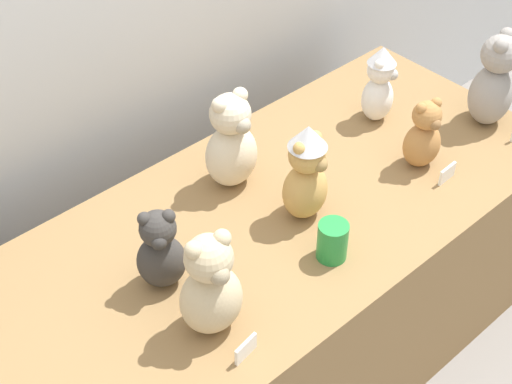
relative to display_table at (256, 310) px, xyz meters
name	(u,v)px	position (x,y,z in m)	size (l,w,h in m)	color
display_table	(256,310)	(0.00, 0.00, 0.00)	(1.95, 0.79, 0.72)	olive
teddy_bear_caramel	(423,136)	(0.54, -0.13, 0.46)	(0.14, 0.12, 0.23)	#B27A42
teddy_bear_cream	(231,143)	(0.07, 0.18, 0.50)	(0.16, 0.14, 0.31)	beige
teddy_bear_honey	(306,173)	(0.13, -0.05, 0.50)	(0.15, 0.13, 0.30)	tan
teddy_bear_snow	(379,84)	(0.62, 0.11, 0.48)	(0.15, 0.14, 0.26)	white
teddy_bear_charcoal	(160,251)	(-0.31, 0.00, 0.47)	(0.16, 0.15, 0.24)	#383533
teddy_bear_ash	(494,82)	(0.87, -0.13, 0.50)	(0.20, 0.18, 0.31)	gray
teddy_bear_sand	(211,287)	(-0.31, -0.19, 0.50)	(0.17, 0.15, 0.30)	#CCB78E
party_cup_green	(332,241)	(0.07, -0.22, 0.41)	(0.08, 0.08, 0.11)	#238C3D
name_card_front_left	(246,349)	(-0.31, -0.30, 0.38)	(0.07, 0.01, 0.05)	white
name_card_front_middle	(447,174)	(0.54, -0.23, 0.38)	(0.07, 0.01, 0.05)	white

